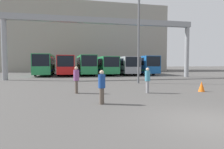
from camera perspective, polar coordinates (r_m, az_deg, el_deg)
The scene contains 14 objects.
ground_plane at distance 7.51m, azimuth 27.31°, elevation -12.23°, with size 200.00×200.00×0.00m, color #514F4C.
building_backdrop at distance 52.85m, azimuth -7.59°, elevation 9.94°, with size 39.84×12.00×16.24m.
overhead_gantry at distance 25.89m, azimuth -2.09°, elevation 12.82°, with size 24.01×0.80×7.64m.
bus_slot_0 at distance 34.25m, azimuth -18.54°, elevation 2.98°, with size 2.51×11.51×3.27m.
bus_slot_1 at distance 34.06m, azimuth -13.04°, elevation 2.90°, with size 2.50×11.48×3.10m.
bus_slot_2 at distance 34.38m, azimuth -7.57°, elevation 3.04°, with size 2.45×11.86×3.19m.
bus_slot_3 at distance 34.02m, azimuth -1.94°, elevation 2.85°, with size 2.57×10.21×2.97m.
bus_slot_4 at distance 35.12m, azimuth 3.22°, elevation 2.88°, with size 2.55×10.92×2.99m.
bus_slot_5 at distance 36.18m, azimuth 8.20°, elevation 2.97°, with size 2.50×10.99×3.11m.
pedestrian_near_right at distance 13.24m, azimuth 10.11°, elevation -1.45°, with size 0.35×0.35×1.66m.
pedestrian_near_center at distance 13.13m, azimuth -10.15°, elevation -1.29°, with size 0.36×0.36×1.75m.
pedestrian_mid_left at distance 9.55m, azimuth -2.94°, elevation -3.33°, with size 0.34×0.34×1.63m.
traffic_cone at distance 15.07m, azimuth 24.22°, elevation -3.14°, with size 0.44×0.44×0.71m.
lamp_post at distance 19.76m, azimuth 7.63°, elevation 11.41°, with size 0.36×0.36×8.80m.
Camera 1 is at (-4.69, -5.53, 1.96)m, focal length 32.00 mm.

